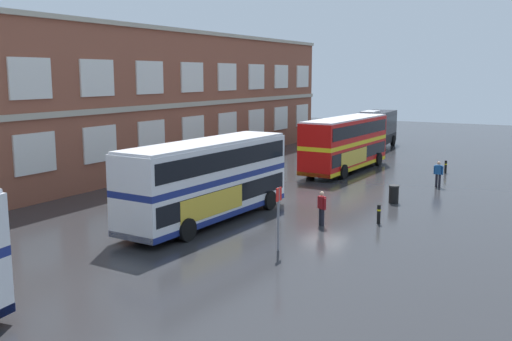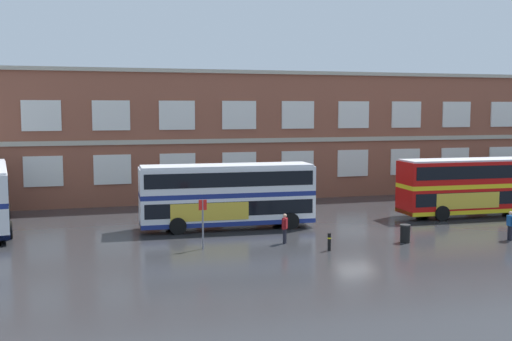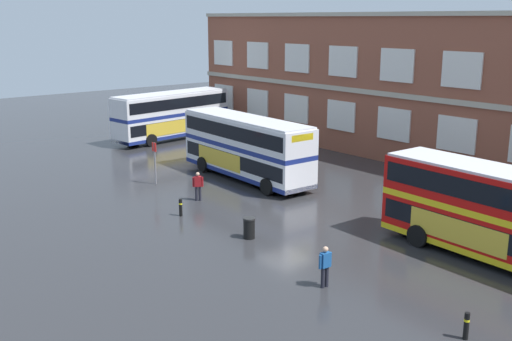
# 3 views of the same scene
# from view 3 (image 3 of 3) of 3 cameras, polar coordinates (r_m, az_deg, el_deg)

# --- Properties ---
(ground_plane) EXTENTS (120.00, 120.00, 0.00)m
(ground_plane) POSITION_cam_3_polar(r_m,az_deg,el_deg) (33.83, 5.38, -3.60)
(ground_plane) COLOR #2B2B2D
(brick_terminal_building) EXTENTS (55.70, 8.19, 10.72)m
(brick_terminal_building) POSITION_cam_3_polar(r_m,az_deg,el_deg) (44.74, 21.38, 6.69)
(brick_terminal_building) COLOR brown
(brick_terminal_building) RESTS_ON ground
(double_decker_near) EXTENTS (3.89, 11.23, 4.07)m
(double_decker_near) POSITION_cam_3_polar(r_m,az_deg,el_deg) (53.29, -7.92, 5.25)
(double_decker_near) COLOR silver
(double_decker_near) RESTS_ON ground
(double_decker_middle) EXTENTS (11.10, 3.22, 4.07)m
(double_decker_middle) POSITION_cam_3_polar(r_m,az_deg,el_deg) (39.44, -0.94, 2.26)
(double_decker_middle) COLOR silver
(double_decker_middle) RESTS_ON ground
(double_decker_far) EXTENTS (11.09, 3.17, 4.07)m
(double_decker_far) POSITION_cam_3_polar(r_m,az_deg,el_deg) (27.89, 22.20, -3.89)
(double_decker_far) COLOR red
(double_decker_far) RESTS_ON ground
(waiting_passenger) EXTENTS (0.44, 0.58, 1.70)m
(waiting_passenger) POSITION_cam_3_polar(r_m,az_deg,el_deg) (35.06, -5.49, -1.38)
(waiting_passenger) COLOR black
(waiting_passenger) RESTS_ON ground
(second_passenger) EXTENTS (0.27, 0.64, 1.70)m
(second_passenger) POSITION_cam_3_polar(r_m,az_deg,el_deg) (24.04, 6.53, -8.83)
(second_passenger) COLOR black
(second_passenger) RESTS_ON ground
(bus_stand_flag) EXTENTS (0.44, 0.10, 2.70)m
(bus_stand_flag) POSITION_cam_3_polar(r_m,az_deg,el_deg) (38.73, -9.51, 1.06)
(bus_stand_flag) COLOR slate
(bus_stand_flag) RESTS_ON ground
(station_litter_bin) EXTENTS (0.60, 0.60, 1.03)m
(station_litter_bin) POSITION_cam_3_polar(r_m,az_deg,el_deg) (29.13, -0.65, -5.43)
(station_litter_bin) COLOR black
(station_litter_bin) RESTS_ON ground
(safety_bollard_west) EXTENTS (0.19, 0.19, 0.95)m
(safety_bollard_west) POSITION_cam_3_polar(r_m,az_deg,el_deg) (32.57, -7.12, -3.45)
(safety_bollard_west) COLOR black
(safety_bollard_west) RESTS_ON ground
(safety_bollard_east) EXTENTS (0.19, 0.19, 0.95)m
(safety_bollard_east) POSITION_cam_3_polar(r_m,az_deg,el_deg) (21.62, 19.21, -13.63)
(safety_bollard_east) COLOR black
(safety_bollard_east) RESTS_ON ground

